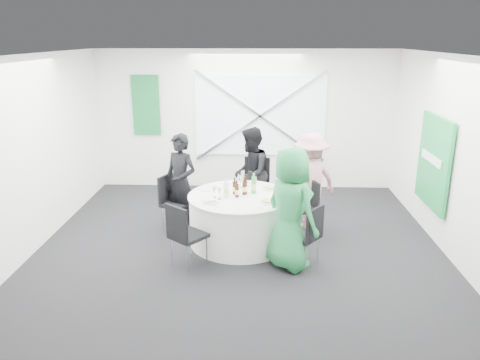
{
  "coord_description": "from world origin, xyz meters",
  "views": [
    {
      "loc": [
        0.25,
        -6.39,
        3.05
      ],
      "look_at": [
        0.0,
        0.2,
        1.0
      ],
      "focal_mm": 35.0,
      "sensor_mm": 36.0,
      "label": 1
    }
  ],
  "objects_px": {
    "chair_front_left": "(184,231)",
    "person_woman_green": "(290,209)",
    "green_water_bottle": "(254,185)",
    "clear_water_bottle": "(226,190)",
    "chair_back_left": "(172,198)",
    "banquet_table": "(240,219)",
    "person_woman_pink": "(310,181)",
    "chair_back_right": "(307,203)",
    "person_man_back_left": "(181,182)",
    "person_man_back": "(251,173)",
    "chair_back": "(256,183)",
    "chair_front_right": "(308,232)"
  },
  "relations": [
    {
      "from": "clear_water_bottle",
      "to": "person_woman_green",
      "type": "bearing_deg",
      "value": -37.04
    },
    {
      "from": "chair_back",
      "to": "person_man_back",
      "type": "distance_m",
      "value": 0.21
    },
    {
      "from": "banquet_table",
      "to": "chair_back",
      "type": "relative_size",
      "value": 1.52
    },
    {
      "from": "chair_front_left",
      "to": "clear_water_bottle",
      "type": "height_order",
      "value": "clear_water_bottle"
    },
    {
      "from": "person_woman_green",
      "to": "chair_back_right",
      "type": "bearing_deg",
      "value": -59.38
    },
    {
      "from": "chair_front_left",
      "to": "person_man_back_left",
      "type": "bearing_deg",
      "value": -40.05
    },
    {
      "from": "chair_front_left",
      "to": "clear_water_bottle",
      "type": "relative_size",
      "value": 3.25
    },
    {
      "from": "green_water_bottle",
      "to": "person_man_back",
      "type": "bearing_deg",
      "value": 93.77
    },
    {
      "from": "person_woman_pink",
      "to": "green_water_bottle",
      "type": "relative_size",
      "value": 5.04
    },
    {
      "from": "chair_front_left",
      "to": "person_woman_green",
      "type": "xyz_separation_m",
      "value": [
        1.42,
        0.11,
        0.3
      ]
    },
    {
      "from": "chair_front_right",
      "to": "green_water_bottle",
      "type": "relative_size",
      "value": 2.81
    },
    {
      "from": "chair_back_left",
      "to": "banquet_table",
      "type": "bearing_deg",
      "value": -90.0
    },
    {
      "from": "chair_front_right",
      "to": "person_woman_pink",
      "type": "distance_m",
      "value": 1.44
    },
    {
      "from": "chair_back_right",
      "to": "person_man_back",
      "type": "xyz_separation_m",
      "value": [
        -0.9,
        0.69,
        0.28
      ]
    },
    {
      "from": "chair_back_left",
      "to": "clear_water_bottle",
      "type": "distance_m",
      "value": 1.14
    },
    {
      "from": "chair_back_left",
      "to": "person_woman_green",
      "type": "bearing_deg",
      "value": -100.5
    },
    {
      "from": "banquet_table",
      "to": "chair_front_left",
      "type": "distance_m",
      "value": 1.14
    },
    {
      "from": "person_man_back_left",
      "to": "person_woman_pink",
      "type": "bearing_deg",
      "value": 31.54
    },
    {
      "from": "person_woman_pink",
      "to": "clear_water_bottle",
      "type": "bearing_deg",
      "value": -1.53
    },
    {
      "from": "banquet_table",
      "to": "chair_front_right",
      "type": "height_order",
      "value": "chair_front_right"
    },
    {
      "from": "person_man_back",
      "to": "green_water_bottle",
      "type": "relative_size",
      "value": 5.02
    },
    {
      "from": "green_water_bottle",
      "to": "clear_water_bottle",
      "type": "relative_size",
      "value": 1.1
    },
    {
      "from": "chair_back_left",
      "to": "chair_back_right",
      "type": "height_order",
      "value": "chair_back_left"
    },
    {
      "from": "green_water_bottle",
      "to": "clear_water_bottle",
      "type": "distance_m",
      "value": 0.45
    },
    {
      "from": "chair_front_right",
      "to": "person_man_back",
      "type": "distance_m",
      "value": 2.02
    },
    {
      "from": "person_man_back",
      "to": "green_water_bottle",
      "type": "xyz_separation_m",
      "value": [
        0.06,
        -0.96,
        0.1
      ]
    },
    {
      "from": "person_man_back_left",
      "to": "clear_water_bottle",
      "type": "xyz_separation_m",
      "value": [
        0.77,
        -0.59,
        0.08
      ]
    },
    {
      "from": "chair_back",
      "to": "chair_front_right",
      "type": "distance_m",
      "value": 2.01
    },
    {
      "from": "person_man_back",
      "to": "person_woman_green",
      "type": "distance_m",
      "value": 1.92
    },
    {
      "from": "banquet_table",
      "to": "clear_water_bottle",
      "type": "height_order",
      "value": "clear_water_bottle"
    },
    {
      "from": "chair_back",
      "to": "chair_back_left",
      "type": "bearing_deg",
      "value": -143.96
    },
    {
      "from": "chair_back_left",
      "to": "chair_front_left",
      "type": "distance_m",
      "value": 1.43
    },
    {
      "from": "person_man_back",
      "to": "person_woman_pink",
      "type": "height_order",
      "value": "person_woman_pink"
    },
    {
      "from": "chair_back_left",
      "to": "chair_front_right",
      "type": "xyz_separation_m",
      "value": [
        2.07,
        -1.26,
        -0.01
      ]
    },
    {
      "from": "person_man_back_left",
      "to": "chair_back_right",
      "type": "bearing_deg",
      "value": 24.38
    },
    {
      "from": "chair_back_left",
      "to": "chair_back_right",
      "type": "xyz_separation_m",
      "value": [
        2.17,
        -0.11,
        -0.02
      ]
    },
    {
      "from": "chair_front_right",
      "to": "person_woman_pink",
      "type": "relative_size",
      "value": 0.56
    },
    {
      "from": "chair_back_left",
      "to": "green_water_bottle",
      "type": "distance_m",
      "value": 1.43
    },
    {
      "from": "person_man_back",
      "to": "clear_water_bottle",
      "type": "height_order",
      "value": "person_man_back"
    },
    {
      "from": "clear_water_bottle",
      "to": "person_woman_pink",
      "type": "bearing_deg",
      "value": 28.76
    },
    {
      "from": "banquet_table",
      "to": "clear_water_bottle",
      "type": "xyz_separation_m",
      "value": [
        -0.2,
        -0.07,
        0.49
      ]
    },
    {
      "from": "chair_back_left",
      "to": "clear_water_bottle",
      "type": "xyz_separation_m",
      "value": [
        0.92,
        -0.58,
        0.35
      ]
    },
    {
      "from": "chair_back",
      "to": "green_water_bottle",
      "type": "relative_size",
      "value": 3.27
    },
    {
      "from": "chair_back_right",
      "to": "chair_front_left",
      "type": "xyz_separation_m",
      "value": [
        -1.76,
        -1.26,
        0.03
      ]
    },
    {
      "from": "clear_water_bottle",
      "to": "green_water_bottle",
      "type": "bearing_deg",
      "value": 25.09
    },
    {
      "from": "person_woman_pink",
      "to": "person_woman_green",
      "type": "xyz_separation_m",
      "value": [
        -0.4,
        -1.4,
        0.05
      ]
    },
    {
      "from": "person_man_back",
      "to": "chair_back_right",
      "type": "bearing_deg",
      "value": 59.78
    },
    {
      "from": "person_woman_green",
      "to": "person_woman_pink",
      "type": "bearing_deg",
      "value": -58.83
    },
    {
      "from": "banquet_table",
      "to": "chair_back_right",
      "type": "height_order",
      "value": "chair_back_right"
    },
    {
      "from": "chair_back_right",
      "to": "banquet_table",
      "type": "bearing_deg",
      "value": -90.0
    }
  ]
}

